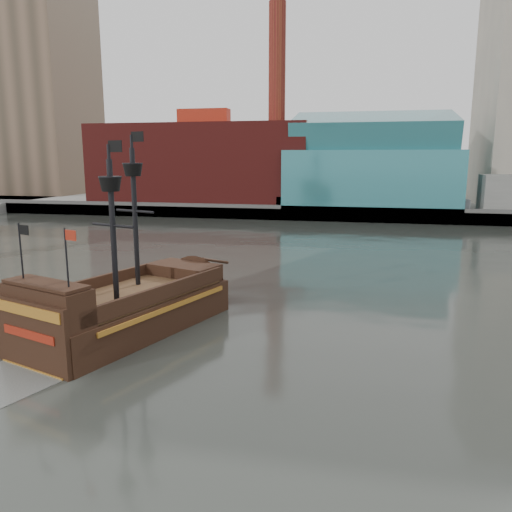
# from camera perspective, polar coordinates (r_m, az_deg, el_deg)

# --- Properties ---
(ground) EXTENTS (400.00, 400.00, 0.00)m
(ground) POSITION_cam_1_polar(r_m,az_deg,el_deg) (27.43, -8.95, -11.90)
(ground) COLOR #2C2F29
(ground) RESTS_ON ground
(promenade_far) EXTENTS (220.00, 60.00, 2.00)m
(promenade_far) POSITION_cam_1_polar(r_m,az_deg,el_deg) (116.23, 7.79, 6.25)
(promenade_far) COLOR slate
(promenade_far) RESTS_ON ground
(seawall) EXTENTS (220.00, 1.00, 2.60)m
(seawall) POSITION_cam_1_polar(r_m,az_deg,el_deg) (86.97, 6.17, 4.88)
(seawall) COLOR #4C4C49
(seawall) RESTS_ON ground
(skyline) EXTENTS (149.00, 45.00, 62.00)m
(skyline) POSITION_cam_1_polar(r_m,az_deg,el_deg) (108.98, 10.66, 18.26)
(skyline) COLOR brown
(skyline) RESTS_ON promenade_far
(pirate_ship) EXTENTS (10.49, 18.37, 13.19)m
(pirate_ship) POSITION_cam_1_polar(r_m,az_deg,el_deg) (32.21, -14.53, -6.34)
(pirate_ship) COLOR black
(pirate_ship) RESTS_ON ground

